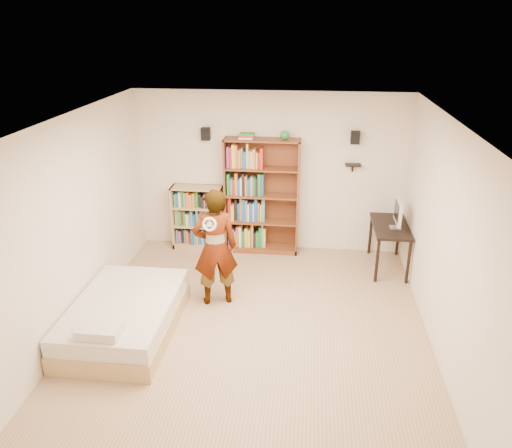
% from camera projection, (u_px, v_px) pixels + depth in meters
% --- Properties ---
extents(ground, '(4.50, 5.00, 0.01)m').
position_uv_depth(ground, '(253.00, 326.00, 6.56)').
color(ground, tan).
rests_on(ground, ground).
extents(room_shell, '(4.52, 5.02, 2.71)m').
position_uv_depth(room_shell, '(253.00, 200.00, 5.88)').
color(room_shell, '#F2E5CF').
rests_on(room_shell, ground).
extents(crown_molding, '(4.50, 5.00, 0.06)m').
position_uv_depth(crown_molding, '(253.00, 123.00, 5.54)').
color(crown_molding, silver).
rests_on(crown_molding, room_shell).
extents(speaker_left, '(0.14, 0.12, 0.20)m').
position_uv_depth(speaker_left, '(206.00, 134.00, 8.10)').
color(speaker_left, black).
rests_on(speaker_left, room_shell).
extents(speaker_right, '(0.14, 0.12, 0.20)m').
position_uv_depth(speaker_right, '(355.00, 137.00, 7.86)').
color(speaker_right, black).
rests_on(speaker_right, room_shell).
extents(wall_shelf, '(0.25, 0.16, 0.02)m').
position_uv_depth(wall_shelf, '(353.00, 165.00, 8.04)').
color(wall_shelf, black).
rests_on(wall_shelf, room_shell).
extents(tall_bookshelf, '(1.24, 0.36, 1.96)m').
position_uv_depth(tall_bookshelf, '(262.00, 197.00, 8.33)').
color(tall_bookshelf, brown).
rests_on(tall_bookshelf, ground).
extents(low_bookshelf, '(0.89, 0.33, 1.11)m').
position_uv_depth(low_bookshelf, '(198.00, 218.00, 8.61)').
color(low_bookshelf, tan).
rests_on(low_bookshelf, ground).
extents(computer_desk, '(0.54, 1.08, 0.74)m').
position_uv_depth(computer_desk, '(388.00, 246.00, 7.96)').
color(computer_desk, black).
rests_on(computer_desk, ground).
extents(imac, '(0.15, 0.47, 0.46)m').
position_uv_depth(imac, '(397.00, 214.00, 7.63)').
color(imac, silver).
rests_on(imac, computer_desk).
extents(daybed, '(1.24, 1.91, 0.56)m').
position_uv_depth(daybed, '(125.00, 313.00, 6.33)').
color(daybed, silver).
rests_on(daybed, ground).
extents(person, '(0.71, 0.57, 1.68)m').
position_uv_depth(person, '(215.00, 248.00, 6.81)').
color(person, black).
rests_on(person, ground).
extents(wii_wheel, '(0.19, 0.07, 0.19)m').
position_uv_depth(wii_wheel, '(209.00, 224.00, 6.34)').
color(wii_wheel, silver).
rests_on(wii_wheel, person).
extents(navy_bag, '(0.33, 0.23, 0.42)m').
position_uv_depth(navy_bag, '(222.00, 236.00, 8.72)').
color(navy_bag, black).
rests_on(navy_bag, ground).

